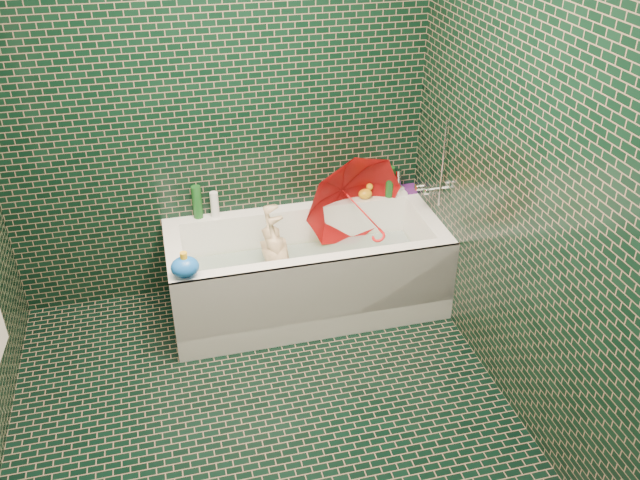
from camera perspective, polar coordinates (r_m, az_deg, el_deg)
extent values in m
plane|color=black|center=(3.63, -4.39, -15.84)|extent=(2.80, 2.80, 0.00)
plane|color=black|center=(4.11, -8.76, 10.96)|extent=(2.80, 0.00, 2.80)
plane|color=black|center=(3.27, 17.71, 4.31)|extent=(0.00, 2.80, 2.80)
cube|color=white|center=(4.40, -1.12, -4.60)|extent=(1.70, 0.75, 0.15)
cube|color=white|center=(4.51, -2.11, 0.57)|extent=(1.70, 0.10, 0.40)
cube|color=white|center=(3.98, -0.07, -4.05)|extent=(1.70, 0.10, 0.40)
cube|color=white|center=(4.47, 8.88, -0.19)|extent=(0.10, 0.55, 0.40)
cube|color=white|center=(4.17, -11.93, -3.04)|extent=(0.10, 0.55, 0.40)
cube|color=white|center=(4.00, 0.07, -5.25)|extent=(1.70, 0.02, 0.55)
cube|color=green|center=(4.35, -1.13, -3.74)|extent=(1.35, 0.47, 0.01)
cube|color=silver|center=(4.27, -1.15, -2.16)|extent=(1.48, 0.53, 0.00)
cylinder|color=silver|center=(4.29, 9.65, 4.19)|extent=(0.14, 0.05, 0.05)
cylinder|color=silver|center=(4.31, 8.37, 4.44)|extent=(0.05, 0.04, 0.04)
cylinder|color=silver|center=(4.11, 10.33, 6.29)|extent=(0.01, 0.01, 0.55)
imported|color=tan|center=(4.23, -3.33, -2.46)|extent=(0.85, 0.37, 0.28)
imported|color=red|center=(4.29, 3.61, 2.42)|extent=(0.98, 0.86, 0.90)
imported|color=white|center=(4.58, 6.90, 3.70)|extent=(0.11, 0.11, 0.28)
imported|color=#4F1B68|center=(4.61, 7.67, 3.83)|extent=(0.09, 0.09, 0.20)
imported|color=#154B19|center=(4.60, 5.75, 3.86)|extent=(0.15, 0.15, 0.19)
cylinder|color=#154B19|center=(4.52, 5.90, 4.89)|extent=(0.07, 0.07, 0.22)
cylinder|color=silver|center=(4.55, 6.50, 4.82)|extent=(0.07, 0.07, 0.19)
cylinder|color=#154B19|center=(4.31, -10.31, 3.16)|extent=(0.08, 0.08, 0.22)
cylinder|color=white|center=(4.31, -8.87, 2.97)|extent=(0.07, 0.07, 0.17)
ellipsoid|color=yellow|center=(4.51, 3.83, 3.90)|extent=(0.11, 0.11, 0.07)
sphere|color=yellow|center=(4.51, 4.20, 4.50)|extent=(0.05, 0.05, 0.05)
cone|color=orange|center=(4.53, 4.42, 4.55)|extent=(0.03, 0.03, 0.02)
ellipsoid|color=blue|center=(3.76, -11.30, -2.25)|extent=(0.18, 0.16, 0.12)
cylinder|color=yellow|center=(3.72, -11.41, -1.33)|extent=(0.04, 0.04, 0.04)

